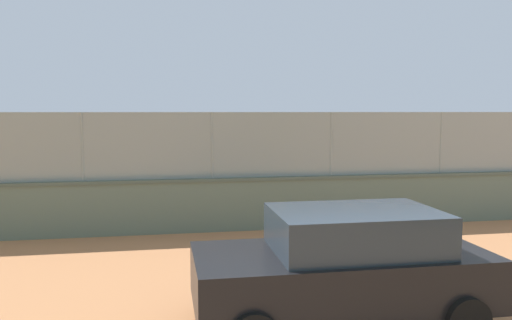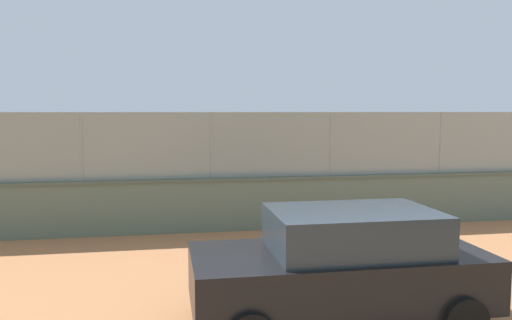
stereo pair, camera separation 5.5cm
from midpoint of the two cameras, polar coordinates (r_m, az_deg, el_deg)
ground_plane at (r=25.85m, az=-2.11°, el=-1.28°), size 260.00×260.00×0.00m
perimeter_wall at (r=13.71m, az=8.13°, el=-4.45°), size 25.40×1.43×1.35m
fence_panel_on_wall at (r=13.54m, az=8.21°, el=1.79°), size 24.95×1.04×1.65m
player_foreground_swinging at (r=16.42m, az=1.87°, el=-2.02°), size 0.69×1.12×1.52m
player_near_wall_returning at (r=22.73m, az=-11.02°, el=-0.09°), size 0.94×0.66×1.50m
player_baseline_waiting at (r=27.53m, az=1.33°, el=1.18°), size 0.77×1.28×1.65m
sports_ball at (r=14.67m, az=4.61°, el=-6.17°), size 0.15×0.15×0.15m
parked_car_black at (r=7.55m, az=9.56°, el=-11.41°), size 4.22×2.15×1.64m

